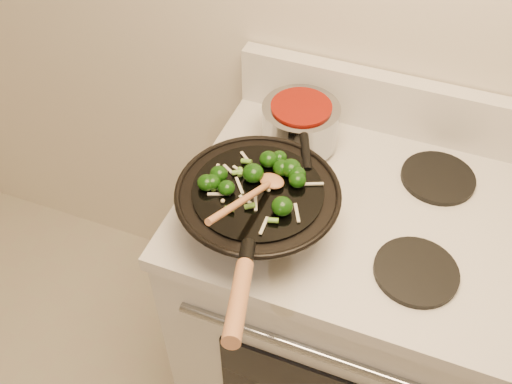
% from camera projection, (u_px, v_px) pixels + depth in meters
% --- Properties ---
extents(stove, '(0.78, 0.67, 1.08)m').
position_uv_depth(stove, '(333.00, 304.00, 1.68)').
color(stove, silver).
rests_on(stove, ground).
extents(wok, '(0.36, 0.58, 0.22)m').
position_uv_depth(wok, '(258.00, 206.00, 1.24)').
color(wok, black).
rests_on(wok, stove).
extents(stirfry, '(0.25, 0.23, 0.04)m').
position_uv_depth(stirfry, '(261.00, 177.00, 1.22)').
color(stirfry, '#0E3307').
rests_on(stirfry, wok).
extents(wooden_spoon, '(0.08, 0.25, 0.11)m').
position_uv_depth(wooden_spoon, '(255.00, 192.00, 1.16)').
color(wooden_spoon, '#AA6B42').
rests_on(wooden_spoon, wok).
extents(saucepan, '(0.20, 0.30, 0.11)m').
position_uv_depth(saucepan, '(300.00, 124.00, 1.44)').
color(saucepan, '#909398').
rests_on(saucepan, stove).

